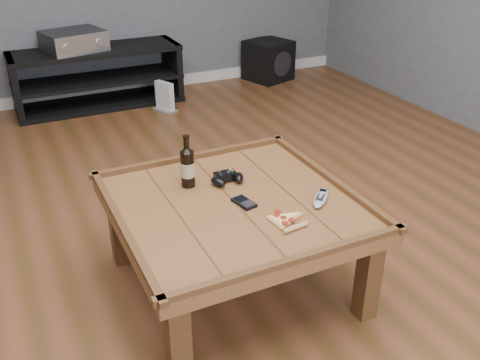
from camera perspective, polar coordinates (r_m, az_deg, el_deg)
name	(u,v)px	position (r m, az deg, el deg)	size (l,w,h in m)	color
ground	(235,285)	(2.54, -0.57, -11.19)	(6.00, 6.00, 0.00)	#4D3016
baseboard	(95,92)	(5.10, -15.21, 9.06)	(5.00, 0.02, 0.10)	silver
coffee_table	(234,214)	(2.32, -0.62, -3.64)	(1.03, 1.03, 0.48)	brown
media_console	(98,78)	(4.81, -14.89, 10.48)	(1.40, 0.45, 0.50)	black
beer_bottle	(188,166)	(2.39, -5.62, 1.49)	(0.06, 0.06, 0.24)	black
game_controller	(227,178)	(2.44, -1.38, 0.21)	(0.17, 0.11, 0.05)	black
pizza_slice	(285,221)	(2.15, 4.84, -4.33)	(0.15, 0.22, 0.02)	tan
smartphone	(244,203)	(2.27, 0.44, -2.42)	(0.08, 0.12, 0.01)	black
remote_control	(321,198)	(2.32, 8.60, -1.89)	(0.17, 0.17, 0.03)	#9498A1
av_receiver	(74,41)	(4.70, -17.30, 13.99)	(0.53, 0.47, 0.16)	black
subwoofer	(268,60)	(5.42, 3.04, 12.63)	(0.48, 0.48, 0.38)	black
game_console	(165,98)	(4.61, -8.02, 8.66)	(0.18, 0.23, 0.25)	slate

